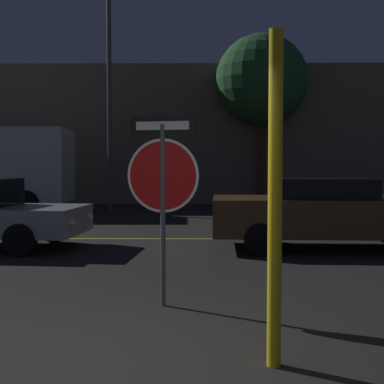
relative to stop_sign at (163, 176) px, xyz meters
The scene contains 8 objects.
ground_plane 2.59m from the stop_sign, 101.43° to the right, with size 260.00×260.00×0.00m, color black.
road_center_stripe 5.89m from the stop_sign, 94.15° to the left, with size 41.80×0.12×0.01m, color gold.
stop_sign is the anchor object (origin of this frame).
yellow_pole_right 2.16m from the stop_sign, 60.76° to the right, with size 0.12×0.12×2.77m, color yellow.
passing_car_3 5.30m from the stop_sign, 55.33° to the left, with size 4.75×2.14×1.40m.
street_lamp 12.82m from the stop_sign, 102.36° to the left, with size 0.36×0.36×7.95m.
tree_0 16.12m from the stop_sign, 79.29° to the left, with size 3.71×3.71×6.90m.
building_backdrop 18.41m from the stop_sign, 82.05° to the left, with size 36.20×4.49×5.84m, color #6B5B4C.
Camera 1 is at (0.84, -4.22, 1.68)m, focal length 50.00 mm.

